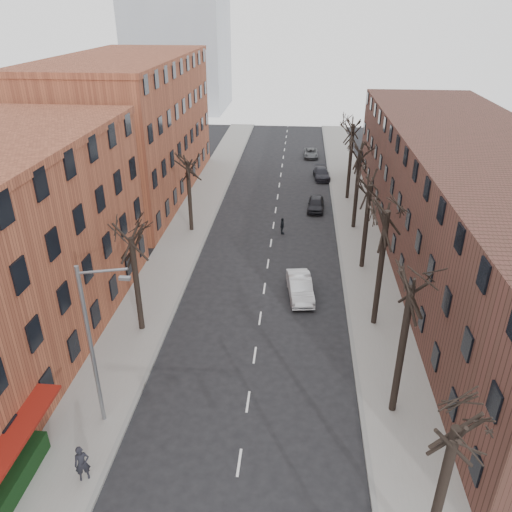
% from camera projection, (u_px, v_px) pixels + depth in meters
% --- Properties ---
extents(sidewalk_left, '(4.00, 90.00, 0.15)m').
position_uv_depth(sidewalk_left, '(190.00, 226.00, 47.84)').
color(sidewalk_left, gray).
rests_on(sidewalk_left, ground).
extents(sidewalk_right, '(4.00, 90.00, 0.15)m').
position_uv_depth(sidewalk_right, '(358.00, 232.00, 46.57)').
color(sidewalk_right, gray).
rests_on(sidewalk_right, ground).
extents(building_left_far, '(12.00, 28.00, 14.00)m').
position_uv_depth(building_left_far, '(130.00, 130.00, 53.33)').
color(building_left_far, brown).
rests_on(building_left_far, ground).
extents(building_right, '(12.00, 50.00, 10.00)m').
position_uv_depth(building_right, '(473.00, 204.00, 39.27)').
color(building_right, '#4B2A23').
rests_on(building_right, ground).
extents(awning_left, '(1.20, 7.00, 0.15)m').
position_uv_depth(awning_left, '(25.00, 484.00, 22.22)').
color(awning_left, maroon).
rests_on(awning_left, ground).
extents(hedge, '(0.80, 6.00, 1.00)m').
position_uv_depth(hedge, '(7.00, 494.00, 21.04)').
color(hedge, black).
rests_on(hedge, sidewalk_left).
extents(tree_right_b, '(5.20, 5.20, 10.80)m').
position_uv_depth(tree_right_b, '(392.00, 411.00, 26.21)').
color(tree_right_b, black).
rests_on(tree_right_b, ground).
extents(tree_right_c, '(5.20, 5.20, 11.60)m').
position_uv_depth(tree_right_c, '(373.00, 324.00, 33.31)').
color(tree_right_c, black).
rests_on(tree_right_c, ground).
extents(tree_right_d, '(5.20, 5.20, 10.00)m').
position_uv_depth(tree_right_d, '(361.00, 268.00, 40.42)').
color(tree_right_d, black).
rests_on(tree_right_d, ground).
extents(tree_right_e, '(5.20, 5.20, 10.80)m').
position_uv_depth(tree_right_e, '(353.00, 228.00, 47.53)').
color(tree_right_e, black).
rests_on(tree_right_e, ground).
extents(tree_right_f, '(5.20, 5.20, 11.60)m').
position_uv_depth(tree_right_f, '(347.00, 199.00, 54.63)').
color(tree_right_f, black).
rests_on(tree_right_f, ground).
extents(tree_left_a, '(5.20, 5.20, 9.50)m').
position_uv_depth(tree_left_a, '(142.00, 330.00, 32.74)').
color(tree_left_a, black).
rests_on(tree_left_a, ground).
extents(tree_left_b, '(5.20, 5.20, 9.50)m').
position_uv_depth(tree_left_b, '(192.00, 231.00, 46.95)').
color(tree_left_b, black).
rests_on(tree_left_b, ground).
extents(streetlight, '(2.45, 0.22, 9.03)m').
position_uv_depth(streetlight, '(94.00, 341.00, 23.32)').
color(streetlight, slate).
rests_on(streetlight, ground).
extents(silver_sedan, '(2.22, 4.79, 1.52)m').
position_uv_depth(silver_sedan, '(300.00, 287.00, 36.14)').
color(silver_sedan, silver).
rests_on(silver_sedan, ground).
extents(parked_car_near, '(1.85, 4.11, 1.37)m').
position_uv_depth(parked_car_near, '(316.00, 204.00, 51.41)').
color(parked_car_near, black).
rests_on(parked_car_near, ground).
extents(parked_car_mid, '(2.16, 4.54, 1.28)m').
position_uv_depth(parked_car_mid, '(322.00, 174.00, 60.68)').
color(parked_car_mid, '#202129').
rests_on(parked_car_mid, ground).
extents(parked_car_far, '(1.96, 4.12, 1.13)m').
position_uv_depth(parked_car_far, '(311.00, 153.00, 69.26)').
color(parked_car_far, '#4F5256').
rests_on(parked_car_far, ground).
extents(pedestrian_a, '(0.79, 0.70, 1.82)m').
position_uv_depth(pedestrian_a, '(82.00, 464.00, 21.92)').
color(pedestrian_a, black).
rests_on(pedestrian_a, sidewalk_left).
extents(pedestrian_crossing, '(0.52, 0.96, 1.56)m').
position_uv_depth(pedestrian_crossing, '(282.00, 226.00, 46.01)').
color(pedestrian_crossing, black).
rests_on(pedestrian_crossing, ground).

